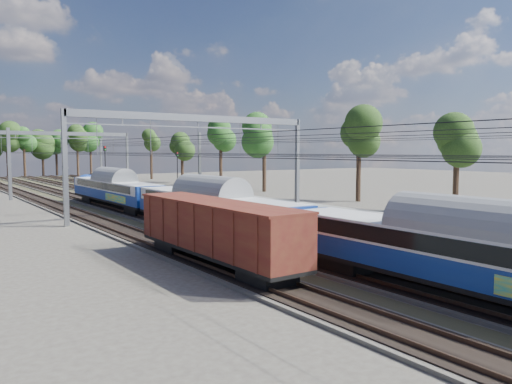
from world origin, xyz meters
TOP-DOWN VIEW (x-y plane):
  - track_bed at (-0.00, 45.00)m, footprint 21.00×130.00m
  - platform at (12.00, 20.00)m, footprint 3.00×70.00m
  - catenary at (0.33, 52.69)m, footprint 25.65×130.00m
  - tree_belt at (8.47, 89.94)m, footprint 40.52×102.63m
  - emu_train at (-4.50, 19.56)m, footprint 2.74×58.09m
  - freight_boxcar at (-9.00, 11.70)m, footprint 2.56×12.37m
  - worker at (4.66, 78.00)m, footprint 0.65×0.78m
  - signal_near at (4.13, 67.98)m, footprint 0.44×0.40m
  - signal_far at (11.96, 58.62)m, footprint 0.36×0.33m

SIDE VIEW (x-z plane):
  - track_bed at x=0.00m, z-range -0.07..0.27m
  - platform at x=12.00m, z-range 0.00..0.30m
  - worker at x=4.66m, z-range 0.00..1.83m
  - freight_boxcar at x=-9.00m, z-range 0.35..3.54m
  - emu_train at x=-4.50m, z-range 0.36..4.37m
  - signal_far at x=11.96m, z-range 0.75..6.37m
  - signal_near at x=4.13m, z-range 0.87..7.42m
  - catenary at x=0.33m, z-range 1.90..10.90m
  - tree_belt at x=8.47m, z-range 1.89..13.86m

